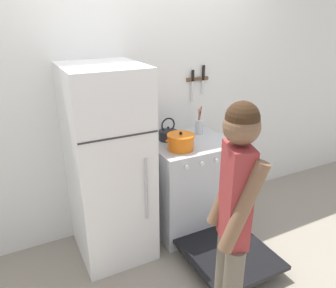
% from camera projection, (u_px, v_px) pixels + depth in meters
% --- Properties ---
extents(ground_plane, '(14.00, 14.00, 0.00)m').
position_uv_depth(ground_plane, '(148.00, 214.00, 3.48)').
color(ground_plane, gray).
extents(wall_back, '(10.00, 0.06, 2.55)m').
position_uv_depth(wall_back, '(143.00, 96.00, 3.03)').
color(wall_back, silver).
rests_on(wall_back, ground_plane).
extents(refrigerator, '(0.60, 0.69, 1.64)m').
position_uv_depth(refrigerator, '(109.00, 166.00, 2.70)').
color(refrigerator, white).
rests_on(refrigerator, ground_plane).
extents(stove_range, '(0.74, 1.36, 0.89)m').
position_uv_depth(stove_range, '(190.00, 186.00, 3.14)').
color(stove_range, silver).
rests_on(stove_range, ground_plane).
extents(dutch_oven_pot, '(0.28, 0.24, 0.16)m').
position_uv_depth(dutch_oven_pot, '(181.00, 142.00, 2.81)').
color(dutch_oven_pot, orange).
rests_on(dutch_oven_pot, stove_range).
extents(tea_kettle, '(0.22, 0.18, 0.21)m').
position_uv_depth(tea_kettle, '(168.00, 133.00, 3.03)').
color(tea_kettle, black).
rests_on(tea_kettle, stove_range).
extents(utensil_jar, '(0.08, 0.08, 0.27)m').
position_uv_depth(utensil_jar, '(199.00, 126.00, 3.17)').
color(utensil_jar, silver).
rests_on(utensil_jar, stove_range).
extents(person, '(0.33, 0.38, 1.60)m').
position_uv_depth(person, '(233.00, 221.00, 1.82)').
color(person, '#6B6051').
rests_on(person, ground_plane).
extents(wall_knife_strip, '(0.24, 0.03, 0.35)m').
position_uv_depth(wall_knife_strip, '(198.00, 78.00, 3.19)').
color(wall_knife_strip, brown).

